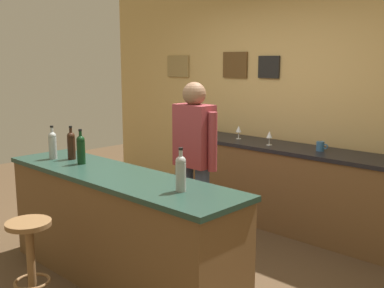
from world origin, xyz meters
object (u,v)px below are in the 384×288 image
wine_bottle_b (71,144)px  wine_bottle_d (181,172)px  bartender (194,158)px  wine_glass_b (239,129)px  wine_glass_c (269,135)px  coffee_mug (321,146)px  wine_bottle_c (81,148)px  bar_stool (30,251)px  wine_bottle_a (53,144)px  wine_glass_a (201,126)px

wine_bottle_b → wine_bottle_d: (1.45, -0.05, 0.00)m
bartender → wine_glass_b: size_ratio=10.45×
bartender → wine_bottle_d: size_ratio=5.29×
wine_glass_c → coffee_mug: bearing=9.1°
bartender → wine_bottle_c: (-0.59, -0.80, 0.12)m
bar_stool → wine_glass_b: bearing=95.7°
wine_bottle_a → wine_bottle_d: size_ratio=1.00×
wine_bottle_a → wine_glass_a: size_ratio=1.97×
wine_glass_b → wine_glass_a: bearing=-169.5°
wine_bottle_b → wine_bottle_c: size_ratio=1.00×
bartender → bar_stool: size_ratio=2.38×
wine_bottle_a → wine_glass_a: 2.02m
wine_glass_b → wine_bottle_a: bearing=-102.9°
wine_bottle_a → wine_bottle_d: 1.59m
bartender → wine_glass_a: bearing=130.2°
wine_bottle_c → wine_glass_c: bearing=72.7°
wine_glass_a → coffee_mug: 1.57m
wine_glass_a → coffee_mug: wine_glass_a is taller
wine_bottle_a → wine_glass_c: 2.25m
wine_bottle_a → wine_glass_b: (0.48, 2.12, -0.05)m
wine_bottle_c → wine_glass_c: (0.61, 1.96, -0.05)m
wine_glass_c → bar_stool: bearing=-94.6°
wine_bottle_b → wine_glass_c: size_ratio=1.97×
wine_bottle_d → coffee_mug: wine_bottle_d is taller
bartender → coffee_mug: size_ratio=12.96×
wine_bottle_c → wine_bottle_a: bearing=-170.5°
wine_bottle_b → wine_bottle_c: (0.23, -0.05, 0.00)m
wine_bottle_d → coffee_mug: size_ratio=2.45×
wine_bottle_c → wine_bottle_d: bearing=-0.1°
bartender → wine_glass_b: (-0.47, 1.25, 0.07)m
wine_bottle_a → wine_bottle_d: bearing=2.1°
wine_glass_b → coffee_mug: bearing=-0.2°
bar_stool → wine_bottle_a: 1.16m
bartender → wine_bottle_c: 1.00m
wine_bottle_a → wine_bottle_b: bearing=38.4°
wine_bottle_c → wine_glass_b: bearing=86.7°
wine_bottle_b → wine_glass_a: (-0.16, 1.92, -0.05)m
wine_bottle_a → coffee_mug: bearing=54.0°
bar_stool → wine_bottle_b: wine_bottle_b is taller
wine_bottle_b → wine_glass_a: 1.92m
wine_glass_a → wine_glass_c: 1.00m
wine_bottle_c → wine_glass_c: size_ratio=1.97×
bartender → wine_bottle_d: bartender is taller
wine_glass_c → wine_bottle_a: bearing=-115.8°
bar_stool → wine_glass_c: bearing=85.4°
wine_glass_c → wine_bottle_c: bearing=-107.3°
wine_glass_b → wine_glass_c: 0.50m
wine_glass_a → wine_glass_c: size_ratio=1.00×
bartender → wine_glass_c: 1.16m
wine_bottle_d → wine_glass_c: (-0.61, 1.97, -0.05)m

